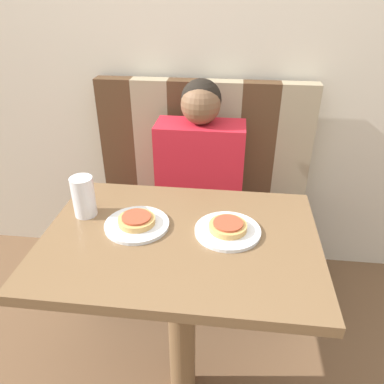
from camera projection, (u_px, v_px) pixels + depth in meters
wall_back at (208, 22)px, 1.71m from camera, size 7.00×0.05×2.60m
booth_seat at (199, 249)px, 1.98m from camera, size 1.06×0.49×0.45m
booth_backrest at (204, 141)px, 1.90m from camera, size 1.06×0.08×0.61m
dining_table at (181, 268)px, 1.23m from camera, size 0.86×0.61×0.78m
person at (200, 156)px, 1.72m from camera, size 0.40×0.20×0.66m
plate_left at (137, 225)px, 1.21m from camera, size 0.21×0.21×0.01m
plate_right at (228, 231)px, 1.18m from camera, size 0.21×0.21×0.01m
pizza_left at (137, 220)px, 1.20m from camera, size 0.12×0.12×0.03m
pizza_right at (228, 226)px, 1.17m from camera, size 0.12×0.12×0.03m
drinking_cup at (84, 197)px, 1.24m from camera, size 0.08×0.08×0.14m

